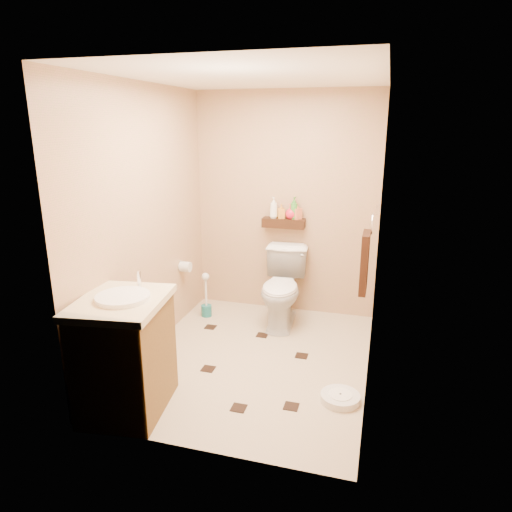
% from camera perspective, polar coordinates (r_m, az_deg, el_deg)
% --- Properties ---
extents(ground, '(2.50, 2.50, 0.00)m').
position_cam_1_polar(ground, '(4.24, -0.28, -12.76)').
color(ground, tan).
rests_on(ground, ground).
extents(wall_back, '(2.00, 0.04, 2.40)m').
position_cam_1_polar(wall_back, '(4.99, 3.71, 6.35)').
color(wall_back, tan).
rests_on(wall_back, ground).
extents(wall_front, '(2.00, 0.04, 2.40)m').
position_cam_1_polar(wall_front, '(2.67, -7.77, -2.60)').
color(wall_front, tan).
rests_on(wall_front, ground).
extents(wall_left, '(0.04, 2.50, 2.40)m').
position_cam_1_polar(wall_left, '(4.19, -13.60, 4.00)').
color(wall_left, tan).
rests_on(wall_left, ground).
extents(wall_right, '(0.04, 2.50, 2.40)m').
position_cam_1_polar(wall_right, '(3.66, 14.91, 2.18)').
color(wall_right, tan).
rests_on(wall_right, ground).
extents(ceiling, '(2.00, 2.50, 0.02)m').
position_cam_1_polar(ceiling, '(3.72, -0.33, 21.55)').
color(ceiling, white).
rests_on(ceiling, wall_back).
extents(wall_shelf, '(0.46, 0.14, 0.10)m').
position_cam_1_polar(wall_shelf, '(4.95, 3.47, 4.15)').
color(wall_shelf, '#33190E').
rests_on(wall_shelf, wall_back).
extents(floor_accents, '(1.21, 1.38, 0.01)m').
position_cam_1_polar(floor_accents, '(4.18, -0.65, -13.21)').
color(floor_accents, black).
rests_on(floor_accents, ground).
extents(toilet, '(0.50, 0.81, 0.79)m').
position_cam_1_polar(toilet, '(4.79, 3.32, -4.02)').
color(toilet, white).
rests_on(toilet, ground).
extents(vanity, '(0.68, 0.79, 1.01)m').
position_cam_1_polar(vanity, '(3.52, -16.03, -11.58)').
color(vanity, brown).
rests_on(vanity, ground).
extents(bathroom_scale, '(0.39, 0.39, 0.06)m').
position_cam_1_polar(bathroom_scale, '(3.73, 10.48, -17.01)').
color(bathroom_scale, silver).
rests_on(bathroom_scale, ground).
extents(toilet_brush, '(0.11, 0.11, 0.50)m').
position_cam_1_polar(toilet_brush, '(5.07, -6.25, -5.62)').
color(toilet_brush, '#1B696C').
rests_on(toilet_brush, ground).
extents(towel_ring, '(0.12, 0.30, 0.76)m').
position_cam_1_polar(towel_ring, '(3.97, 13.49, -0.45)').
color(towel_ring, silver).
rests_on(towel_ring, wall_right).
extents(toilet_paper, '(0.12, 0.11, 0.12)m').
position_cam_1_polar(toilet_paper, '(4.87, -8.83, -1.33)').
color(toilet_paper, silver).
rests_on(toilet_paper, wall_left).
extents(bottle_a, '(0.12, 0.12, 0.23)m').
position_cam_1_polar(bottle_a, '(4.94, 2.23, 6.08)').
color(bottle_a, white).
rests_on(bottle_a, wall_shelf).
extents(bottle_b, '(0.09, 0.09, 0.16)m').
position_cam_1_polar(bottle_b, '(4.93, 3.18, 5.63)').
color(bottle_b, orange).
rests_on(bottle_b, wall_shelf).
extents(bottle_c, '(0.13, 0.13, 0.16)m').
position_cam_1_polar(bottle_c, '(4.91, 4.43, 5.57)').
color(bottle_c, red).
rests_on(bottle_c, wall_shelf).
extents(bottle_d, '(0.11, 0.11, 0.24)m').
position_cam_1_polar(bottle_d, '(4.90, 4.79, 6.00)').
color(bottle_d, '#3C8D2F').
rests_on(bottle_d, wall_shelf).
extents(bottle_e, '(0.11, 0.11, 0.18)m').
position_cam_1_polar(bottle_e, '(4.90, 5.16, 5.63)').
color(bottle_e, '#D46F46').
rests_on(bottle_e, wall_shelf).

